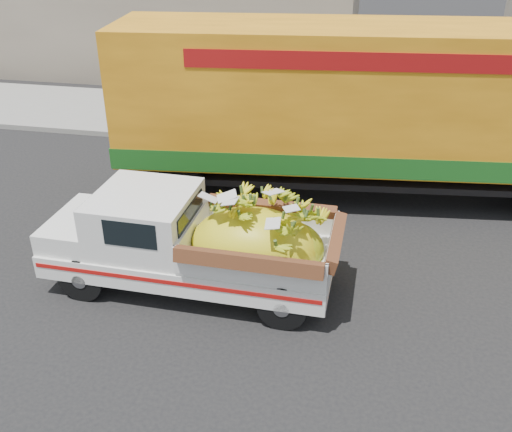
# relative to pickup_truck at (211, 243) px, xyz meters

# --- Properties ---
(ground) EXTENTS (100.00, 100.00, 0.00)m
(ground) POSITION_rel_pickup_truck_xyz_m (0.56, -0.57, -0.92)
(ground) COLOR black
(ground) RESTS_ON ground
(curb) EXTENTS (60.00, 0.25, 0.15)m
(curb) POSITION_rel_pickup_truck_xyz_m (0.56, 6.77, -0.84)
(curb) COLOR gray
(curb) RESTS_ON ground
(sidewalk) EXTENTS (60.00, 4.00, 0.14)m
(sidewalk) POSITION_rel_pickup_truck_xyz_m (0.56, 8.87, -0.85)
(sidewalk) COLOR gray
(sidewalk) RESTS_ON ground
(building_left) EXTENTS (18.00, 6.00, 5.00)m
(building_left) POSITION_rel_pickup_truck_xyz_m (-7.44, 14.77, 1.58)
(building_left) COLOR gray
(building_left) RESTS_ON ground
(pickup_truck) EXTENTS (4.91, 1.88, 1.71)m
(pickup_truck) POSITION_rel_pickup_truck_xyz_m (0.00, 0.00, 0.00)
(pickup_truck) COLOR black
(pickup_truck) RESTS_ON ground
(semi_trailer) EXTENTS (12.04, 3.81, 3.80)m
(semi_trailer) POSITION_rel_pickup_truck_xyz_m (2.89, 4.33, 1.20)
(semi_trailer) COLOR black
(semi_trailer) RESTS_ON ground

